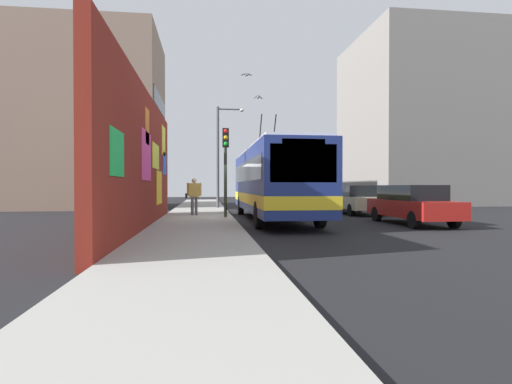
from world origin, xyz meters
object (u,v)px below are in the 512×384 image
Objects in this scene: city_bus at (273,180)px; traffic_light at (226,157)px; parked_car_red at (411,204)px; pedestrian_midblock at (194,193)px; parked_car_silver at (326,196)px; street_lamp at (221,150)px; parked_car_champagne at (355,199)px.

city_bus is 2.94× the size of traffic_light.
parked_car_red is 9.78m from pedestrian_midblock.
city_bus is at bearing 149.06° from parked_car_silver.
parked_car_red is 13.39m from street_lamp.
parked_car_red is 1.01× the size of parked_car_champagne.
parked_car_red is 8.08m from traffic_light.
parked_car_silver is 1.22× the size of traffic_light.
city_bus is 6.22m from parked_car_champagne.
street_lamp is (-0.66, 7.25, 3.08)m from parked_car_silver.
parked_car_champagne and parked_car_silver have the same top height.
traffic_light is (-1.56, -1.44, 1.64)m from pedestrian_midblock.
parked_car_red is 1.21× the size of traffic_light.
street_lamp is at bearing 33.80° from parked_car_red.
city_bus is at bearing -86.89° from traffic_light.
street_lamp reaches higher than parked_car_champagne.
parked_car_champagne is 5.40m from parked_car_silver.
city_bus is 2.39m from traffic_light.
pedestrian_midblock is 0.27× the size of street_lamp.
pedestrian_midblock is at bearing 64.14° from parked_car_red.
city_bus is at bearing 122.25° from parked_car_champagne.
parked_car_champagne is 8.34m from traffic_light.
traffic_light is (-3.40, 7.35, 2.00)m from parked_car_champagne.
parked_car_red is 11.49m from parked_car_silver.
traffic_light reaches higher than parked_car_silver.
parked_car_champagne is 1.20× the size of traffic_light.
parked_car_champagne is (3.28, -5.20, -0.97)m from city_bus.
parked_car_red is at bearing -115.86° from pedestrian_midblock.
parked_car_red is at bearing 180.00° from parked_car_silver.
traffic_light is (-0.12, 2.15, 1.03)m from city_bus.
parked_car_red is 2.72× the size of pedestrian_midblock.
parked_car_red is 0.99× the size of parked_car_silver.
city_bus is 2.43× the size of parked_car_red.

